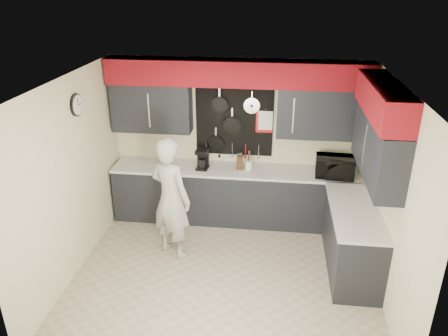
# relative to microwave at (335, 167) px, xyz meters

# --- Properties ---
(ground) EXTENTS (4.00, 4.00, 0.00)m
(ground) POSITION_rel_microwave_xyz_m (-1.51, -1.35, -1.08)
(ground) COLOR tan
(ground) RESTS_ON ground
(back_wall_assembly) EXTENTS (4.00, 0.36, 2.60)m
(back_wall_assembly) POSITION_rel_microwave_xyz_m (-1.50, 0.25, 0.93)
(back_wall_assembly) COLOR #F0E9B9
(back_wall_assembly) RESTS_ON ground
(right_wall_assembly) EXTENTS (0.36, 3.50, 2.60)m
(right_wall_assembly) POSITION_rel_microwave_xyz_m (0.34, -1.09, 0.87)
(right_wall_assembly) COLOR #F0E9B9
(right_wall_assembly) RESTS_ON ground
(left_wall_assembly) EXTENTS (0.05, 3.50, 2.60)m
(left_wall_assembly) POSITION_rel_microwave_xyz_m (-3.51, -1.34, 0.26)
(left_wall_assembly) COLOR #F0E9B9
(left_wall_assembly) RESTS_ON ground
(base_cabinets) EXTENTS (3.95, 2.20, 0.92)m
(base_cabinets) POSITION_rel_microwave_xyz_m (-1.02, -0.22, -0.62)
(base_cabinets) COLOR black
(base_cabinets) RESTS_ON ground
(microwave) EXTENTS (0.58, 0.41, 0.31)m
(microwave) POSITION_rel_microwave_xyz_m (0.00, 0.00, 0.00)
(microwave) COLOR black
(microwave) RESTS_ON base_cabinets
(knife_block) EXTENTS (0.11, 0.11, 0.22)m
(knife_block) POSITION_rel_microwave_xyz_m (-1.44, 0.09, -0.05)
(knife_block) COLOR #341F10
(knife_block) RESTS_ON base_cabinets
(utensil_crock) EXTENTS (0.11, 0.11, 0.14)m
(utensil_crock) POSITION_rel_microwave_xyz_m (-1.30, 0.09, -0.08)
(utensil_crock) COLOR white
(utensil_crock) RESTS_ON base_cabinets
(coffee_maker) EXTENTS (0.20, 0.23, 0.33)m
(coffee_maker) POSITION_rel_microwave_xyz_m (-2.03, 0.06, 0.01)
(coffee_maker) COLOR black
(coffee_maker) RESTS_ON base_cabinets
(person) EXTENTS (0.78, 0.69, 1.78)m
(person) POSITION_rel_microwave_xyz_m (-2.31, -0.95, -0.19)
(person) COLOR beige
(person) RESTS_ON ground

